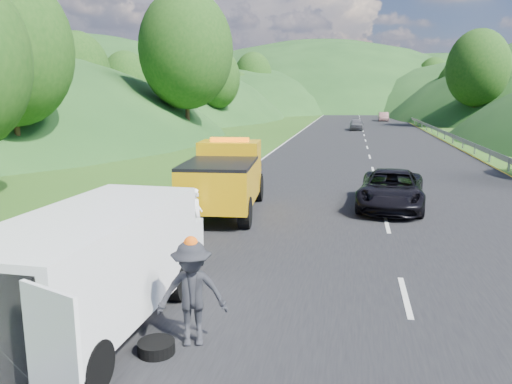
% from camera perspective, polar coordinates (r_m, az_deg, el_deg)
% --- Properties ---
extents(ground, '(320.00, 320.00, 0.00)m').
position_cam_1_polar(ground, '(13.06, 2.49, -7.60)').
color(ground, '#38661E').
rests_on(ground, ground).
extents(road_surface, '(14.00, 200.00, 0.02)m').
position_cam_1_polar(road_surface, '(52.42, 12.26, 6.35)').
color(road_surface, black).
rests_on(road_surface, ground).
extents(guardrail, '(0.06, 140.00, 1.52)m').
position_cam_1_polar(guardrail, '(65.43, 18.48, 6.94)').
color(guardrail, gray).
rests_on(guardrail, ground).
extents(tree_line_left, '(14.00, 140.00, 14.00)m').
position_cam_1_polar(tree_line_left, '(75.28, -5.21, 7.95)').
color(tree_line_left, '#2C5117').
rests_on(tree_line_left, ground).
extents(hills_backdrop, '(201.00, 288.60, 44.00)m').
position_cam_1_polar(hills_backdrop, '(147.07, 12.89, 9.28)').
color(hills_backdrop, '#2D5B23').
rests_on(hills_backdrop, ground).
extents(tow_truck, '(2.75, 6.21, 2.59)m').
position_cam_1_polar(tow_truck, '(17.77, -3.54, 1.66)').
color(tow_truck, black).
rests_on(tow_truck, ground).
extents(white_van, '(3.44, 6.33, 2.23)m').
position_cam_1_polar(white_van, '(9.29, -17.79, -7.85)').
color(white_van, black).
rests_on(white_van, ground).
extents(woman, '(0.52, 0.63, 1.52)m').
position_cam_1_polar(woman, '(14.72, -6.80, -5.49)').
color(woman, white).
rests_on(woman, ground).
extents(child, '(0.60, 0.59, 0.98)m').
position_cam_1_polar(child, '(13.04, -8.66, -7.76)').
color(child, tan).
rests_on(child, ground).
extents(worker, '(1.31, 0.98, 1.81)m').
position_cam_1_polar(worker, '(8.95, -7.16, -16.92)').
color(worker, black).
rests_on(worker, ground).
extents(suitcase, '(0.33, 0.19, 0.54)m').
position_cam_1_polar(suitcase, '(14.60, -17.13, -4.97)').
color(suitcase, '#4E483B').
rests_on(suitcase, ground).
extents(spare_tire, '(0.61, 0.61, 0.20)m').
position_cam_1_polar(spare_tire, '(8.77, -11.29, -17.70)').
color(spare_tire, black).
rests_on(spare_tire, ground).
extents(passing_suv, '(2.79, 5.21, 1.39)m').
position_cam_1_polar(passing_suv, '(19.31, 15.10, -1.78)').
color(passing_suv, black).
rests_on(passing_suv, ground).
extents(dist_car_a, '(1.55, 3.85, 1.31)m').
position_cam_1_polar(dist_car_a, '(59.73, 11.38, 6.94)').
color(dist_car_a, '#46464B').
rests_on(dist_car_a, ground).
extents(dist_car_b, '(1.42, 4.08, 1.34)m').
position_cam_1_polar(dist_car_b, '(80.34, 14.34, 7.85)').
color(dist_car_b, '#835757').
rests_on(dist_car_b, ground).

